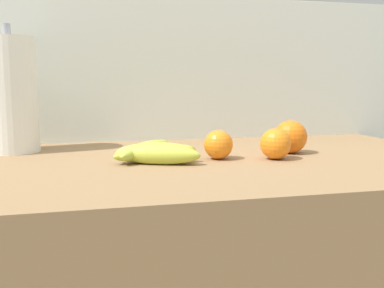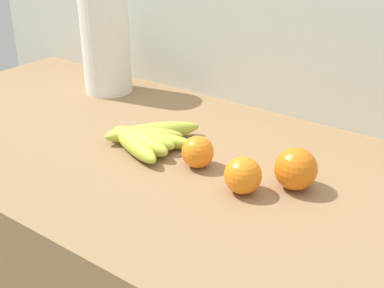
{
  "view_description": "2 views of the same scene",
  "coord_description": "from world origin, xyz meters",
  "px_view_note": "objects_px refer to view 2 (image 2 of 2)",
  "views": [
    {
      "loc": [
        -0.15,
        -0.93,
        1.05
      ],
      "look_at": [
        0.07,
        -0.03,
        0.92
      ],
      "focal_mm": 41.14,
      "sensor_mm": 36.0,
      "label": 1
    },
    {
      "loc": [
        0.65,
        -0.73,
        1.36
      ],
      "look_at": [
        0.14,
        -0.02,
        0.94
      ],
      "focal_mm": 46.97,
      "sensor_mm": 36.0,
      "label": 2
    }
  ],
  "objects_px": {
    "orange_front": "(296,169)",
    "paper_towel_roll": "(106,42)",
    "banana_bunch": "(144,138)",
    "orange_back_left": "(243,175)",
    "orange_right": "(198,152)"
  },
  "relations": [
    {
      "from": "paper_towel_roll",
      "to": "orange_front",
      "type": "bearing_deg",
      "value": -15.22
    },
    {
      "from": "banana_bunch",
      "to": "orange_front",
      "type": "height_order",
      "value": "orange_front"
    },
    {
      "from": "orange_right",
      "to": "paper_towel_roll",
      "type": "distance_m",
      "value": 0.52
    },
    {
      "from": "orange_front",
      "to": "banana_bunch",
      "type": "bearing_deg",
      "value": -174.26
    },
    {
      "from": "banana_bunch",
      "to": "orange_back_left",
      "type": "distance_m",
      "value": 0.27
    },
    {
      "from": "orange_back_left",
      "to": "orange_front",
      "type": "height_order",
      "value": "orange_front"
    },
    {
      "from": "banana_bunch",
      "to": "paper_towel_roll",
      "type": "bearing_deg",
      "value": 146.16
    },
    {
      "from": "banana_bunch",
      "to": "orange_front",
      "type": "bearing_deg",
      "value": 5.74
    },
    {
      "from": "orange_front",
      "to": "orange_back_left",
      "type": "bearing_deg",
      "value": -134.97
    },
    {
      "from": "banana_bunch",
      "to": "orange_back_left",
      "type": "relative_size",
      "value": 3.21
    },
    {
      "from": "orange_back_left",
      "to": "paper_towel_roll",
      "type": "xyz_separation_m",
      "value": [
        -0.58,
        0.25,
        0.1
      ]
    },
    {
      "from": "orange_front",
      "to": "paper_towel_roll",
      "type": "xyz_separation_m",
      "value": [
        -0.65,
        0.18,
        0.1
      ]
    },
    {
      "from": "orange_right",
      "to": "orange_front",
      "type": "xyz_separation_m",
      "value": [
        0.19,
        0.04,
        0.01
      ]
    },
    {
      "from": "orange_front",
      "to": "paper_towel_roll",
      "type": "distance_m",
      "value": 0.68
    },
    {
      "from": "banana_bunch",
      "to": "orange_right",
      "type": "xyz_separation_m",
      "value": [
        0.14,
        -0.0,
        0.01
      ]
    }
  ]
}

